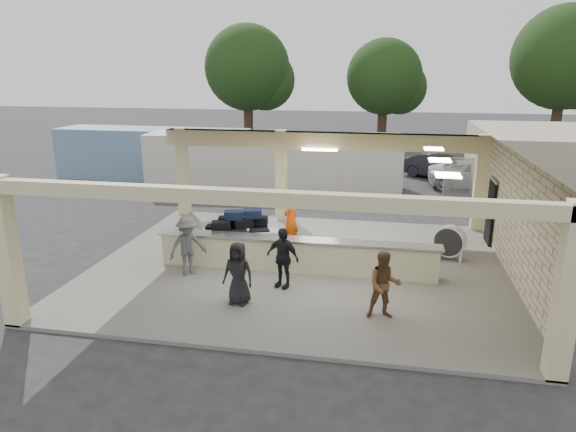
% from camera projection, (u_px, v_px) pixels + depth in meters
% --- Properties ---
extents(ground, '(120.00, 120.00, 0.00)m').
position_uv_depth(ground, '(298.00, 267.00, 15.44)').
color(ground, '#252527').
rests_on(ground, ground).
extents(pavilion, '(12.01, 10.00, 3.55)m').
position_uv_depth(pavilion, '(309.00, 219.00, 15.66)').
color(pavilion, '#65635D').
rests_on(pavilion, ground).
extents(baggage_counter, '(8.20, 0.58, 0.98)m').
position_uv_depth(baggage_counter, '(296.00, 255.00, 14.81)').
color(baggage_counter, '#C1BF90').
rests_on(baggage_counter, pavilion).
extents(luggage_cart, '(2.78, 2.17, 1.43)m').
position_uv_depth(luggage_cart, '(238.00, 231.00, 16.02)').
color(luggage_cart, silver).
rests_on(luggage_cart, pavilion).
extents(drum_fan, '(1.02, 0.68, 1.08)m').
position_uv_depth(drum_fan, '(450.00, 241.00, 15.67)').
color(drum_fan, silver).
rests_on(drum_fan, pavilion).
extents(baggage_handler, '(0.61, 0.74, 1.78)m').
position_uv_depth(baggage_handler, '(291.00, 219.00, 16.89)').
color(baggage_handler, '#DF4C0B').
rests_on(baggage_handler, pavilion).
extents(passenger_a, '(0.84, 0.48, 1.64)m').
position_uv_depth(passenger_a, '(384.00, 285.00, 11.91)').
color(passenger_a, brown).
rests_on(passenger_a, pavilion).
extents(passenger_b, '(1.03, 0.67, 1.66)m').
position_uv_depth(passenger_b, '(282.00, 258.00, 13.61)').
color(passenger_b, black).
rests_on(passenger_b, pavilion).
extents(passenger_c, '(1.06, 1.04, 1.70)m').
position_uv_depth(passenger_c, '(188.00, 246.00, 14.44)').
color(passenger_c, '#49494D').
rests_on(passenger_c, pavilion).
extents(passenger_d, '(0.82, 0.42, 1.60)m').
position_uv_depth(passenger_d, '(238.00, 273.00, 12.66)').
color(passenger_d, black).
rests_on(passenger_d, pavilion).
extents(car_white_a, '(4.90, 2.44, 1.38)m').
position_uv_depth(car_white_a, '(479.00, 175.00, 25.44)').
color(car_white_a, silver).
rests_on(car_white_a, ground).
extents(car_dark, '(4.21, 3.36, 1.35)m').
position_uv_depth(car_dark, '(440.00, 166.00, 27.75)').
color(car_dark, black).
rests_on(car_dark, ground).
extents(container_white, '(12.60, 3.45, 2.70)m').
position_uv_depth(container_white, '(273.00, 161.00, 25.37)').
color(container_white, beige).
rests_on(container_white, ground).
extents(container_blue, '(10.36, 2.61, 2.69)m').
position_uv_depth(container_blue, '(154.00, 154.00, 27.74)').
color(container_blue, '#7296B6').
rests_on(container_blue, ground).
extents(tree_left, '(6.60, 6.30, 9.00)m').
position_uv_depth(tree_left, '(252.00, 71.00, 38.10)').
color(tree_left, '#382619').
rests_on(tree_left, ground).
extents(tree_mid, '(6.00, 5.60, 8.00)m').
position_uv_depth(tree_mid, '(388.00, 80.00, 38.35)').
color(tree_mid, '#382619').
rests_on(tree_mid, ground).
extents(tree_right, '(7.20, 7.00, 10.00)m').
position_uv_depth(tree_right, '(569.00, 62.00, 34.88)').
color(tree_right, '#382619').
rests_on(tree_right, ground).
extents(adjacent_building, '(6.00, 8.00, 3.20)m').
position_uv_depth(adjacent_building, '(548.00, 166.00, 22.72)').
color(adjacent_building, '#B5A88F').
rests_on(adjacent_building, ground).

